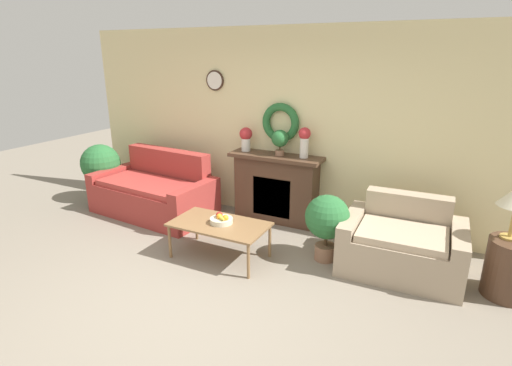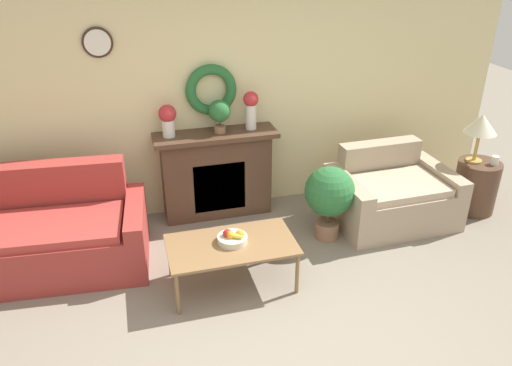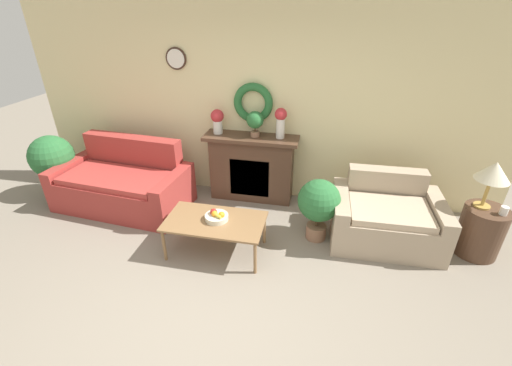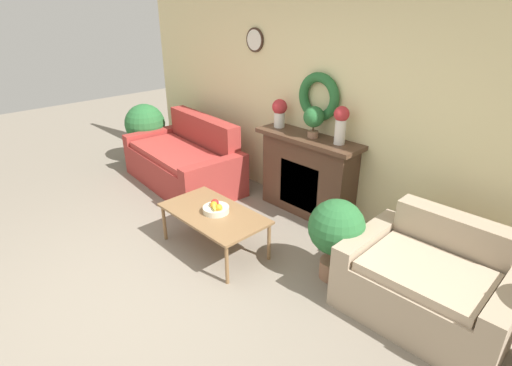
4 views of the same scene
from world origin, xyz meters
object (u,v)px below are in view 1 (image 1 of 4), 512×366
Objects in this scene: fruit_bowl at (221,219)px; potted_plant_on_mantel at (280,140)px; side_table_by_loveseat at (511,269)px; vase_on_mantel_right at (304,140)px; couch_left at (155,193)px; potted_plant_floor_by_loveseat at (327,220)px; loveseat_right at (402,245)px; coffee_table at (219,226)px; vase_on_mantel_left at (246,137)px; fireplace at (276,188)px; potted_plant_floor_by_couch at (101,165)px.

potted_plant_on_mantel is (0.18, 1.29, 0.73)m from fruit_bowl.
side_table_by_loveseat is 2.74m from vase_on_mantel_right.
couch_left is 7.11× the size of fruit_bowl.
potted_plant_floor_by_loveseat is (2.76, -0.26, 0.19)m from couch_left.
side_table_by_loveseat is at bearing -5.08° from loveseat_right.
couch_left is 1.79m from coffee_table.
coffee_table is 3.31× the size of vase_on_mantel_left.
fireplace is 2.20× the size of side_table_by_loveseat.
fireplace is 1.34m from coffee_table.
loveseat_right reaches higher than side_table_by_loveseat.
potted_plant_on_mantel is at bearing 9.56° from potted_plant_floor_by_couch.
potted_plant_on_mantel reaches higher than vase_on_mantel_left.
fruit_bowl is at bearing -15.99° from potted_plant_floor_by_couch.
couch_left is at bearing -162.20° from fireplace.
vase_on_mantel_right is at bearing 0.81° from fireplace.
potted_plant_on_mantel reaches higher than potted_plant_floor_by_loveseat.
coffee_table is 1.59m from vase_on_mantel_left.
potted_plant_on_mantel is at bearing 81.74° from coffee_table.
vase_on_mantel_right reaches higher than side_table_by_loveseat.
fireplace is 4.93× the size of fruit_bowl.
loveseat_right is (3.59, -0.09, -0.03)m from couch_left.
vase_on_mantel_left reaches higher than side_table_by_loveseat.
vase_on_mantel_right is at bearing 68.30° from fruit_bowl.
side_table_by_loveseat is (3.01, 0.61, -0.10)m from coffee_table.
fruit_bowl is 1.49m from potted_plant_on_mantel.
vase_on_mantel_left reaches higher than fruit_bowl.
fireplace is 2.95m from potted_plant_floor_by_couch.
potted_plant_on_mantel is (0.19, 1.31, 0.81)m from coffee_table.
potted_plant_on_mantel reaches higher than couch_left.
coffee_table is (-1.97, -0.68, 0.10)m from loveseat_right.
fruit_bowl is at bearing -97.72° from potted_plant_on_mantel.
loveseat_right is 2.57m from vase_on_mantel_left.
couch_left is at bearing 177.27° from loveseat_right.
vase_on_mantel_left is 1.84m from potted_plant_floor_by_loveseat.
vase_on_mantel_left is at bearing 104.70° from coffee_table.
potted_plant_floor_by_couch is at bearing -170.44° from potted_plant_on_mantel.
fruit_bowl is at bearing -111.70° from vase_on_mantel_right.
potted_plant_floor_by_couch is 3.92m from potted_plant_floor_by_loveseat.
loveseat_right is 3.68× the size of potted_plant_on_mantel.
potted_plant_on_mantel is (-1.78, 0.64, 0.91)m from loveseat_right.
loveseat_right is 4.74m from potted_plant_floor_by_couch.
potted_plant_floor_by_loveseat is at bearing -4.52° from potted_plant_floor_by_couch.
couch_left is 2.38× the size of potted_plant_floor_by_loveseat.
fireplace is 2.97m from side_table_by_loveseat.
side_table_by_loveseat is (4.63, -0.16, -0.02)m from couch_left.
fireplace is 3.86× the size of vase_on_mantel_left.
coffee_table is (-0.14, -1.33, -0.10)m from fireplace.
couch_left reaches higher than loveseat_right.
potted_plant_on_mantel is 3.06m from potted_plant_floor_by_couch.
vase_on_mantel_left is at bearing 177.88° from potted_plant_on_mantel.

